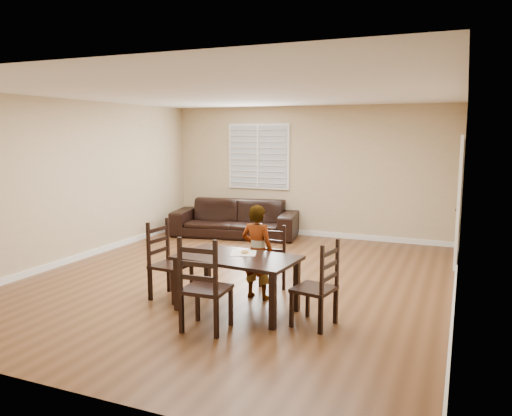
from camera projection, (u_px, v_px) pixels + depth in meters
The scene contains 11 objects.
ground at pixel (238, 279), 7.40m from camera, with size 7.00×7.00×0.00m, color brown.
room at pixel (244, 157), 7.28m from camera, with size 6.04×7.04×2.72m.
dining_table at pixel (237, 263), 6.02m from camera, with size 1.52×0.95×0.68m.
chair_near at pixel (270, 261), 6.86m from camera, with size 0.42×0.39×0.91m.
chair_far at pixel (201, 290), 5.34m from camera, with size 0.50×0.47×1.06m.
chair_left at pixel (163, 262), 6.56m from camera, with size 0.46×0.49×1.02m.
chair_right at pixel (324, 289), 5.51m from camera, with size 0.49×0.51×0.98m.
child at pixel (257, 252), 6.47m from camera, with size 0.45×0.30×1.24m, color gray.
napkin at pixel (243, 253), 6.15m from camera, with size 0.31×0.31×0.00m, color beige.
donut at pixel (245, 252), 6.14m from camera, with size 0.10×0.10×0.04m.
sofa at pixel (235, 218), 10.44m from camera, with size 2.58×1.01×0.75m, color black.
Camera 1 is at (3.02, -6.50, 2.15)m, focal length 35.00 mm.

